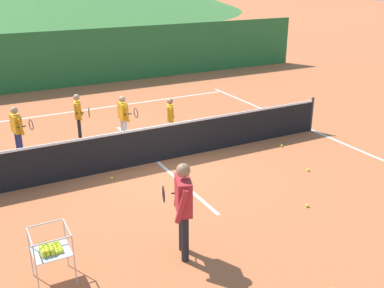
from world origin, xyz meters
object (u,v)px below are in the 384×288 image
(ball_cart, at_px, (50,249))
(student_1, at_px, (78,113))
(tennis_ball_3, at_px, (282,146))
(tennis_ball_8, at_px, (308,170))
(tennis_ball_5, at_px, (112,178))
(tennis_net, at_px, (157,144))
(tennis_ball_6, at_px, (307,206))
(student_0, at_px, (17,127))
(student_2, at_px, (124,114))
(student_3, at_px, (170,115))
(instructor, at_px, (183,202))

(ball_cart, bearing_deg, student_1, 71.42)
(tennis_ball_3, relative_size, tennis_ball_8, 1.00)
(ball_cart, height_order, tennis_ball_5, ball_cart)
(tennis_ball_3, bearing_deg, tennis_net, 169.05)
(tennis_ball_5, relative_size, tennis_ball_6, 1.00)
(student_0, relative_size, tennis_ball_5, 19.89)
(student_2, xyz_separation_m, tennis_ball_3, (3.71, -2.50, -0.77))
(student_3, relative_size, ball_cart, 1.39)
(instructor, xyz_separation_m, student_3, (2.22, 5.18, -0.28))
(student_3, bearing_deg, instructor, -113.17)
(student_0, height_order, student_1, student_1)
(student_2, bearing_deg, tennis_ball_6, -69.83)
(student_0, relative_size, tennis_ball_6, 19.89)
(instructor, relative_size, ball_cart, 1.91)
(student_3, relative_size, tennis_ball_5, 18.43)
(tennis_net, xyz_separation_m, tennis_ball_5, (-1.38, -0.47, -0.47))
(ball_cart, distance_m, tennis_ball_5, 3.75)
(instructor, bearing_deg, tennis_ball_3, 34.53)
(tennis_net, bearing_deg, student_0, 146.11)
(ball_cart, xyz_separation_m, tennis_ball_6, (5.17, -0.05, -0.56))
(tennis_ball_6, xyz_separation_m, tennis_ball_8, (1.24, 1.37, 0.00))
(tennis_ball_3, xyz_separation_m, tennis_ball_8, (-0.46, -1.60, 0.00))
(instructor, bearing_deg, ball_cart, 171.07)
(tennis_net, height_order, tennis_ball_8, tennis_net)
(instructor, height_order, tennis_ball_6, instructor)
(tennis_ball_3, bearing_deg, student_2, 146.04)
(student_0, height_order, tennis_ball_5, student_0)
(student_0, distance_m, ball_cart, 5.65)
(ball_cart, distance_m, tennis_ball_6, 5.20)
(student_0, bearing_deg, tennis_ball_6, -49.64)
(instructor, distance_m, tennis_ball_3, 5.83)
(student_2, xyz_separation_m, student_3, (1.19, -0.57, -0.05))
(student_1, height_order, tennis_ball_6, student_1)
(tennis_ball_6, bearing_deg, ball_cart, 179.46)
(tennis_ball_6, relative_size, tennis_ball_8, 1.00)
(student_1, xyz_separation_m, tennis_ball_5, (-0.07, -3.00, -0.78))
(tennis_net, distance_m, student_2, 1.86)
(tennis_ball_5, bearing_deg, instructor, -87.65)
(student_0, bearing_deg, tennis_ball_5, -56.65)
(student_2, height_order, student_3, student_2)
(ball_cart, height_order, tennis_ball_6, ball_cart)
(student_2, distance_m, tennis_ball_5, 2.69)
(instructor, bearing_deg, student_1, 90.66)
(student_2, distance_m, tennis_ball_8, 5.28)
(tennis_ball_8, bearing_deg, instructor, -158.81)
(tennis_net, relative_size, tennis_ball_5, 151.78)
(ball_cart, height_order, tennis_ball_8, ball_cart)
(student_3, bearing_deg, student_0, 168.87)
(student_2, xyz_separation_m, tennis_ball_8, (3.25, -4.09, -0.77))
(student_3, distance_m, tennis_ball_5, 3.01)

